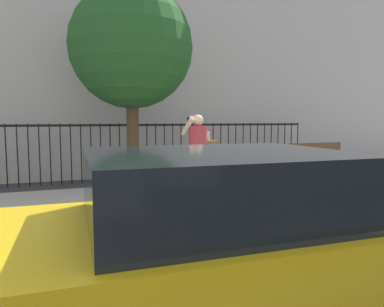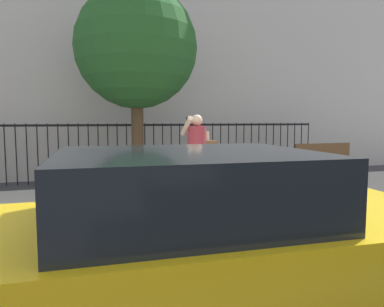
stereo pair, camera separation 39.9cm
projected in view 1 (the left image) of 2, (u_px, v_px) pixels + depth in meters
The scene contains 8 objects.
ground_plane at pixel (187, 259), 4.38m from camera, with size 60.00×60.00×0.00m, color #333338.
sidewalk at pixel (146, 210), 6.42m from camera, with size 28.00×4.40×0.15m, color #9E9B93.
building_facade at pixel (101, 23), 11.85m from camera, with size 28.00×4.00×9.77m, color #BCB7B2.
iron_fence at pixel (115, 144), 9.79m from camera, with size 12.03×0.04×1.60m.
taxi_yellow at pixel (234, 242), 2.93m from camera, with size 4.25×1.96×1.45m.
pedestrian_on_phone at pixel (199, 152), 6.65m from camera, with size 0.66×0.48×1.64m.
street_bench at pixel (312, 160), 9.40m from camera, with size 1.60×0.45×0.95m.
street_tree_near at pixel (131, 48), 8.44m from camera, with size 2.91×2.91×4.87m.
Camera 1 is at (-1.41, -3.99, 1.70)m, focal length 33.42 mm.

